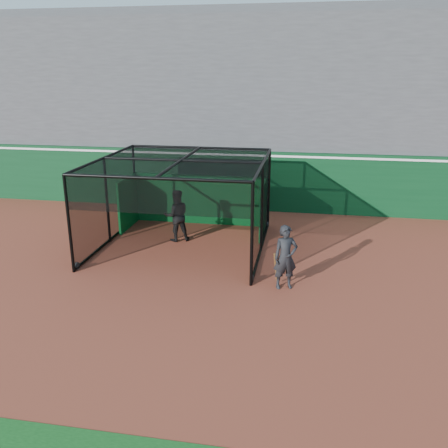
# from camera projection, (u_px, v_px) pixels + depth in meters

# --- Properties ---
(ground) EXTENTS (120.00, 120.00, 0.00)m
(ground) POSITION_uv_depth(u_px,v_px,m) (182.00, 296.00, 12.46)
(ground) COLOR brown
(ground) RESTS_ON ground
(outfield_wall) EXTENTS (50.00, 0.50, 2.50)m
(outfield_wall) POSITION_uv_depth(u_px,v_px,m) (233.00, 179.00, 20.02)
(outfield_wall) COLOR #0A391A
(outfield_wall) RESTS_ON ground
(grandstand) EXTENTS (50.00, 7.85, 8.95)m
(grandstand) POSITION_uv_depth(u_px,v_px,m) (245.00, 96.00, 22.57)
(grandstand) COLOR #4C4C4F
(grandstand) RESTS_ON ground
(batting_cage) EXTENTS (5.34, 5.44, 2.92)m
(batting_cage) POSITION_uv_depth(u_px,v_px,m) (182.00, 204.00, 15.59)
(batting_cage) COLOR black
(batting_cage) RESTS_ON ground
(batter) EXTENTS (1.08, 0.98, 1.80)m
(batter) POSITION_uv_depth(u_px,v_px,m) (177.00, 216.00, 16.28)
(batter) COLOR black
(batter) RESTS_ON ground
(on_deck_player) EXTENTS (0.75, 0.62, 1.77)m
(on_deck_player) POSITION_uv_depth(u_px,v_px,m) (285.00, 257.00, 12.68)
(on_deck_player) COLOR black
(on_deck_player) RESTS_ON ground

